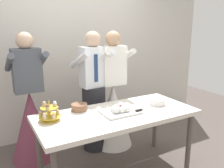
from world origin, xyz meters
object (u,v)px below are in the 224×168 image
(dessert_table, at_px, (117,119))
(person_groom, at_px, (94,99))
(person_bride, at_px, (113,107))
(person_guest, at_px, (31,117))
(cupcake_stand, at_px, (49,113))
(main_cake_tray, at_px, (120,109))
(plate_stack, at_px, (157,101))
(round_cake, at_px, (79,108))

(dessert_table, xyz_separation_m, person_groom, (0.03, 0.70, 0.05))
(person_bride, bearing_deg, person_guest, 170.33)
(dessert_table, height_order, person_guest, person_guest)
(person_groom, bearing_deg, person_bride, -5.66)
(cupcake_stand, height_order, main_cake_tray, cupcake_stand)
(main_cake_tray, bearing_deg, person_guest, 133.13)
(dessert_table, relative_size, plate_stack, 8.64)
(round_cake, relative_size, person_groom, 0.14)
(cupcake_stand, xyz_separation_m, person_guest, (-0.07, 0.70, -0.27))
(dessert_table, relative_size, person_guest, 1.08)
(cupcake_stand, distance_m, person_bride, 1.19)
(cupcake_stand, bearing_deg, person_groom, 35.98)
(main_cake_tray, distance_m, person_bride, 0.78)
(cupcake_stand, relative_size, person_guest, 0.14)
(plate_stack, bearing_deg, person_groom, 128.77)
(cupcake_stand, xyz_separation_m, plate_stack, (1.30, -0.14, -0.04))
(round_cake, height_order, person_guest, person_guest)
(cupcake_stand, bearing_deg, dessert_table, -12.06)
(person_bride, xyz_separation_m, person_guest, (-1.11, 0.19, 0.00))
(person_groom, xyz_separation_m, person_bride, (0.29, -0.03, -0.16))
(cupcake_stand, relative_size, person_bride, 0.14)
(cupcake_stand, xyz_separation_m, round_cake, (0.37, 0.11, -0.04))
(cupcake_stand, height_order, plate_stack, cupcake_stand)
(main_cake_tray, distance_m, person_guest, 1.22)
(main_cake_tray, bearing_deg, round_cake, 143.58)
(dessert_table, height_order, round_cake, round_cake)
(dessert_table, bearing_deg, plate_stack, 1.46)
(round_cake, distance_m, person_guest, 0.77)
(cupcake_stand, height_order, person_groom, person_groom)
(main_cake_tray, relative_size, person_bride, 0.26)
(person_groom, relative_size, person_guest, 1.00)
(person_guest, bearing_deg, main_cake_tray, -46.87)
(person_groom, bearing_deg, plate_stack, -51.23)
(person_bride, bearing_deg, cupcake_stand, -153.57)
(plate_stack, height_order, person_bride, person_bride)
(main_cake_tray, bearing_deg, dessert_table, 152.54)
(main_cake_tray, xyz_separation_m, person_bride, (0.29, 0.68, -0.23))
(main_cake_tray, relative_size, round_cake, 1.81)
(person_groom, relative_size, person_bride, 1.00)
(plate_stack, distance_m, round_cake, 0.96)
(main_cake_tray, distance_m, round_cake, 0.47)
(dessert_table, distance_m, cupcake_stand, 0.75)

